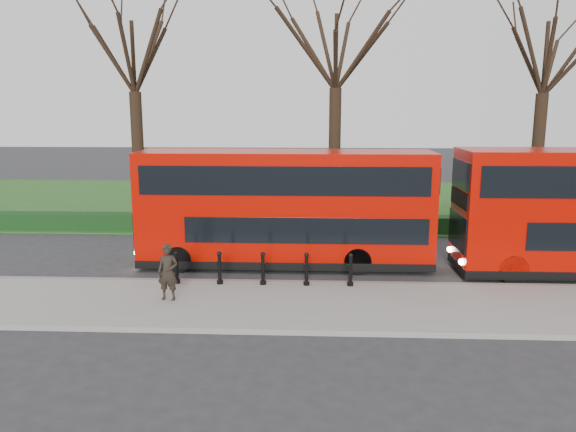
{
  "coord_description": "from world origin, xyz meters",
  "views": [
    {
      "loc": [
        0.96,
        -18.3,
        5.7
      ],
      "look_at": [
        0.1,
        0.5,
        2.0
      ],
      "focal_mm": 35.0,
      "sensor_mm": 36.0,
      "label": 1
    }
  ],
  "objects": [
    {
      "name": "hedge",
      "position": [
        0.0,
        6.8,
        0.4
      ],
      "size": [
        60.0,
        0.9,
        0.8
      ],
      "primitive_type": "cube",
      "color": "black",
      "rests_on": "ground"
    },
    {
      "name": "ground",
      "position": [
        0.0,
        0.0,
        0.0
      ],
      "size": [
        120.0,
        120.0,
        0.0
      ],
      "primitive_type": "plane",
      "color": "#28282B",
      "rests_on": "ground"
    },
    {
      "name": "tree_right",
      "position": [
        12.0,
        10.0,
        8.32
      ],
      "size": [
        7.33,
        7.33,
        11.45
      ],
      "color": "black",
      "rests_on": "ground"
    },
    {
      "name": "yellow_line_inner",
      "position": [
        0.0,
        -0.5,
        0.01
      ],
      "size": [
        60.0,
        0.1,
        0.01
      ],
      "primitive_type": "cube",
      "color": "yellow",
      "rests_on": "ground"
    },
    {
      "name": "yellow_line_outer",
      "position": [
        0.0,
        -0.7,
        0.01
      ],
      "size": [
        60.0,
        0.1,
        0.01
      ],
      "primitive_type": "cube",
      "color": "yellow",
      "rests_on": "ground"
    },
    {
      "name": "grass_verge",
      "position": [
        0.0,
        15.0,
        0.03
      ],
      "size": [
        60.0,
        18.0,
        0.06
      ],
      "primitive_type": "cube",
      "color": "#22531B",
      "rests_on": "ground"
    },
    {
      "name": "pavement",
      "position": [
        0.0,
        -3.0,
        0.07
      ],
      "size": [
        60.0,
        4.0,
        0.15
      ],
      "primitive_type": "cube",
      "color": "gray",
      "rests_on": "ground"
    },
    {
      "name": "tree_left",
      "position": [
        -8.0,
        10.0,
        8.46
      ],
      "size": [
        7.45,
        7.45,
        11.64
      ],
      "color": "black",
      "rests_on": "ground"
    },
    {
      "name": "bus_lead",
      "position": [
        -0.05,
        1.39,
        2.08
      ],
      "size": [
        10.4,
        2.39,
        4.13
      ],
      "color": "#AA0800",
      "rests_on": "ground"
    },
    {
      "name": "pedestrian",
      "position": [
        -3.22,
        -2.89,
        0.98
      ],
      "size": [
        0.63,
        0.44,
        1.66
      ],
      "primitive_type": "imported",
      "rotation": [
        0.0,
        0.0,
        -0.08
      ],
      "color": "black",
      "rests_on": "pavement"
    },
    {
      "name": "kerb",
      "position": [
        0.0,
        -1.0,
        0.07
      ],
      "size": [
        60.0,
        0.25,
        0.16
      ],
      "primitive_type": "cube",
      "color": "slate",
      "rests_on": "ground"
    },
    {
      "name": "tree_mid",
      "position": [
        2.0,
        10.0,
        8.68
      ],
      "size": [
        7.64,
        7.64,
        11.94
      ],
      "color": "black",
      "rests_on": "ground"
    },
    {
      "name": "bollard_row",
      "position": [
        -0.61,
        -1.35,
        0.65
      ],
      "size": [
        5.65,
        0.15,
        1.0
      ],
      "color": "black",
      "rests_on": "pavement"
    }
  ]
}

